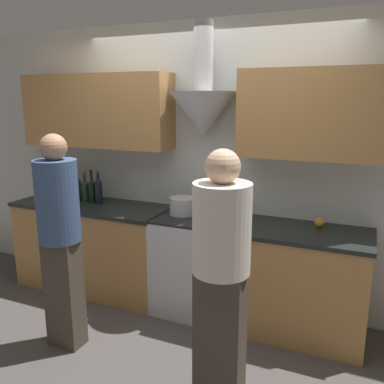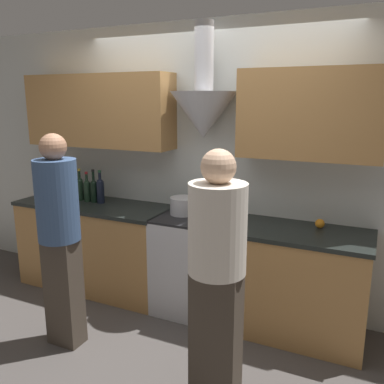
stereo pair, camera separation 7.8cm
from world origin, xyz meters
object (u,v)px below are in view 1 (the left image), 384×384
object	(u,v)px
wine_bottle_2	(54,186)
wine_bottle_4	(70,186)
wine_bottle_1	(48,184)
person_foreground_left	(60,233)
stock_pot	(182,206)
wine_bottle_0	(40,184)
wine_bottle_6	(85,190)
mixing_bowl	(214,214)
stove_range	(197,263)
orange_fruit	(320,223)
wine_bottle_5	(78,188)
wine_bottle_3	(62,185)
wine_bottle_8	(99,190)
person_foreground_right	(221,271)
wine_bottle_7	(92,190)

from	to	relation	value
wine_bottle_2	wine_bottle_4	xyz separation A→B (m)	(0.19, 0.02, 0.00)
wine_bottle_1	person_foreground_left	size ratio (longest dim) A/B	0.21
person_foreground_left	wine_bottle_2	bearing A→B (deg)	133.65
stock_pot	wine_bottle_0	bearing A→B (deg)	179.34
wine_bottle_6	stock_pot	world-z (taller)	wine_bottle_6
wine_bottle_4	wine_bottle_2	bearing A→B (deg)	-173.13
mixing_bowl	wine_bottle_2	bearing A→B (deg)	179.81
stove_range	wine_bottle_0	distance (m)	1.94
wine_bottle_6	orange_fruit	world-z (taller)	wine_bottle_6
mixing_bowl	orange_fruit	distance (m)	0.88
wine_bottle_4	wine_bottle_5	world-z (taller)	wine_bottle_4
wine_bottle_3	wine_bottle_4	world-z (taller)	wine_bottle_3
wine_bottle_5	wine_bottle_4	bearing A→B (deg)	174.68
wine_bottle_8	person_foreground_right	bearing A→B (deg)	-32.54
wine_bottle_1	mixing_bowl	bearing A→B (deg)	-0.76
stock_pot	person_foreground_left	xyz separation A→B (m)	(-0.57, -0.96, -0.04)
wine_bottle_7	person_foreground_left	bearing A→B (deg)	-65.72
wine_bottle_5	wine_bottle_7	size ratio (longest dim) A/B	0.97
wine_bottle_0	mixing_bowl	bearing A→B (deg)	-0.60
person_foreground_left	person_foreground_right	size ratio (longest dim) A/B	1.02
wine_bottle_7	mixing_bowl	world-z (taller)	wine_bottle_7
stove_range	wine_bottle_5	distance (m)	1.47
wine_bottle_0	wine_bottle_5	xyz separation A→B (m)	(0.50, -0.00, 0.00)
person_foreground_left	person_foreground_right	world-z (taller)	person_foreground_left
wine_bottle_1	wine_bottle_2	world-z (taller)	wine_bottle_1
wine_bottle_8	wine_bottle_0	bearing A→B (deg)	179.23
mixing_bowl	orange_fruit	size ratio (longest dim) A/B	3.62
wine_bottle_3	orange_fruit	size ratio (longest dim) A/B	4.74
wine_bottle_0	wine_bottle_3	size ratio (longest dim) A/B	0.88
stove_range	wine_bottle_4	distance (m)	1.57
stove_range	wine_bottle_2	size ratio (longest dim) A/B	2.68
wine_bottle_7	wine_bottle_4	bearing A→B (deg)	175.75
wine_bottle_6	wine_bottle_8	xyz separation A→B (m)	(0.16, 0.00, 0.01)
stock_pot	orange_fruit	bearing A→B (deg)	5.15
wine_bottle_7	wine_bottle_5	bearing A→B (deg)	176.33
person_foreground_right	wine_bottle_5	bearing A→B (deg)	150.96
wine_bottle_3	wine_bottle_7	world-z (taller)	wine_bottle_3
wine_bottle_4	wine_bottle_6	world-z (taller)	wine_bottle_4
wine_bottle_8	mixing_bowl	bearing A→B (deg)	-0.50
orange_fruit	person_foreground_left	world-z (taller)	person_foreground_left
wine_bottle_6	wine_bottle_1	bearing A→B (deg)	178.02
stove_range	mixing_bowl	distance (m)	0.50
mixing_bowl	wine_bottle_4	bearing A→B (deg)	178.96
wine_bottle_1	wine_bottle_7	size ratio (longest dim) A/B	1.04
stock_pot	wine_bottle_6	bearing A→B (deg)	179.67
wine_bottle_8	mixing_bowl	xyz separation A→B (m)	(1.24, -0.01, -0.11)
stove_range	wine_bottle_7	size ratio (longest dim) A/B	2.64
wine_bottle_2	wine_bottle_6	bearing A→B (deg)	0.29
stove_range	wine_bottle_2	distance (m)	1.75
wine_bottle_4	stove_range	bearing A→B (deg)	-2.47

